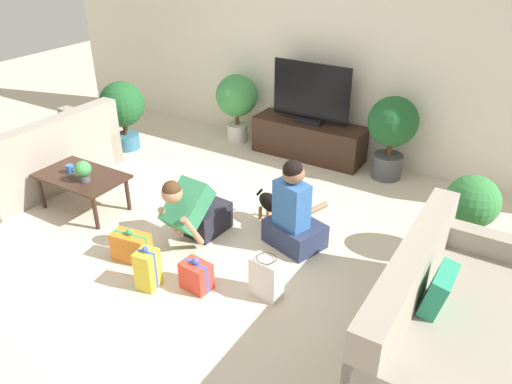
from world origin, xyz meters
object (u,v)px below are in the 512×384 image
object	(u,v)px
tv_console	(308,139)
person_sitting	(294,215)
sofa_left	(36,160)
potted_plant_back_right	(392,129)
gift_box_c	(148,269)
gift_bag_a	(266,278)
dog	(273,205)
potted_plant_corner_left	(122,108)
tabletop_plant	(83,170)
gift_box_b	(196,276)
mug	(70,169)
person_kneeling	(195,210)
tv	(311,96)
potted_plant_corner_right	(471,207)
potted_plant_back_left	(237,99)
gift_box_a	(131,247)
coffee_table	(82,179)
sofa_right	(448,327)

from	to	relation	value
tv_console	person_sitting	distance (m)	2.09
sofa_left	potted_plant_back_right	xyz separation A→B (m)	(3.47, 2.30, 0.33)
gift_box_c	gift_bag_a	bearing A→B (deg)	24.66
dog	potted_plant_corner_left	bearing A→B (deg)	100.41
tabletop_plant	gift_box_c	bearing A→B (deg)	-22.89
gift_box_b	mug	distance (m)	2.04
gift_bag_a	tabletop_plant	distance (m)	2.28
gift_box_c	person_kneeling	bearing A→B (deg)	96.87
person_kneeling	dog	bearing A→B (deg)	55.40
tv	potted_plant_corner_right	bearing A→B (deg)	-30.86
potted_plant_back_left	dog	distance (m)	2.29
gift_box_a	person_sitting	bearing A→B (deg)	40.21
potted_plant_corner_left	tabletop_plant	xyz separation A→B (m)	(0.94, -1.52, -0.04)
potted_plant_back_right	tv	bearing A→B (deg)	177.36
coffee_table	gift_bag_a	size ratio (longest dim) A/B	2.44
potted_plant_corner_left	gift_box_b	distance (m)	3.27
dog	mug	bearing A→B (deg)	135.74
tv_console	potted_plant_back_left	world-z (taller)	potted_plant_back_left
potted_plant_corner_left	tv_console	bearing A→B (deg)	25.04
sofa_left	person_sitting	bearing A→B (deg)	97.52
sofa_left	tv_console	distance (m)	3.35
mug	tv	bearing A→B (deg)	57.80
gift_box_b	gift_bag_a	distance (m)	0.60
tv_console	person_kneeling	world-z (taller)	person_kneeling
person_kneeling	gift_bag_a	xyz separation A→B (m)	(1.01, -0.36, -0.14)
gift_box_c	gift_bag_a	distance (m)	1.01
potted_plant_back_right	gift_bag_a	size ratio (longest dim) A/B	2.61
dog	sofa_right	bearing A→B (deg)	-91.21
coffee_table	potted_plant_back_left	world-z (taller)	potted_plant_back_left
coffee_table	dog	distance (m)	2.05
potted_plant_corner_right	tabletop_plant	distance (m)	3.73
coffee_table	potted_plant_corner_right	world-z (taller)	potted_plant_corner_right
person_kneeling	person_sitting	xyz separation A→B (m)	(0.85, 0.41, 0.01)
gift_box_a	gift_box_b	distance (m)	0.76
sofa_right	gift_bag_a	size ratio (longest dim) A/B	4.94
tv	gift_bag_a	size ratio (longest dim) A/B	2.69
potted_plant_corner_right	mug	size ratio (longest dim) A/B	7.05
tv	dog	distance (m)	1.87
potted_plant_corner_left	dog	size ratio (longest dim) A/B	1.84
potted_plant_back_left	tabletop_plant	distance (m)	2.52
potted_plant_corner_left	dog	world-z (taller)	potted_plant_corner_left
tv_console	dog	xyz separation A→B (m)	(0.45, -1.71, -0.00)
sofa_left	gift_box_a	bearing A→B (deg)	74.46
tabletop_plant	tv_console	bearing A→B (deg)	63.06
sofa_right	mug	distance (m)	3.95
tabletop_plant	gift_box_a	bearing A→B (deg)	-20.51
gift_box_b	gift_box_c	distance (m)	0.41
sofa_right	tabletop_plant	distance (m)	3.67
potted_plant_corner_right	potted_plant_corner_left	xyz separation A→B (m)	(-4.46, 0.28, 0.02)
person_kneeling	person_sitting	world-z (taller)	person_sitting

